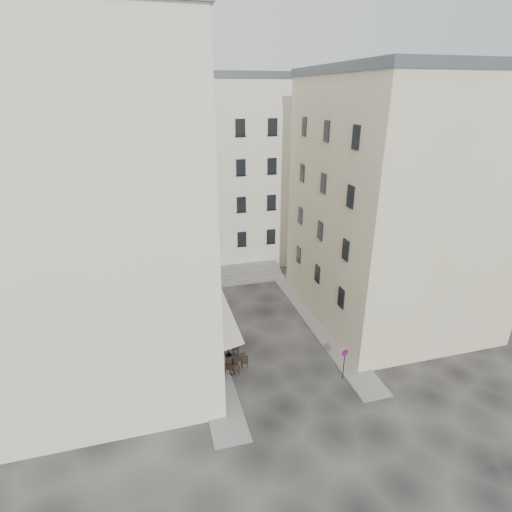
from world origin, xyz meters
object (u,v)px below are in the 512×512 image
object	(u,v)px
no_parking_sign	(345,358)
pedestrian	(230,332)
bistro_table_a	(230,370)
bistro_table_b	(237,362)

from	to	relation	value
no_parking_sign	pedestrian	bearing A→B (deg)	127.52
bistro_table_a	pedestrian	size ratio (longest dim) A/B	0.65
no_parking_sign	bistro_table_b	world-z (taller)	no_parking_sign
no_parking_sign	bistro_table_a	xyz separation A→B (m)	(-6.87, 2.19, -1.15)
pedestrian	bistro_table_a	bearing A→B (deg)	77.59
bistro_table_b	pedestrian	bearing A→B (deg)	86.46
pedestrian	no_parking_sign	bearing A→B (deg)	136.67
bistro_table_a	bistro_table_b	bearing A→B (deg)	45.17
no_parking_sign	bistro_table_b	bearing A→B (deg)	146.84
bistro_table_a	bistro_table_b	xyz separation A→B (m)	(0.61, 0.61, 0.06)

